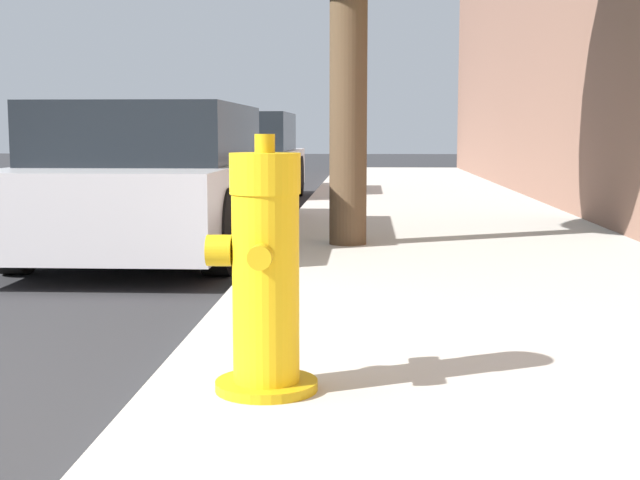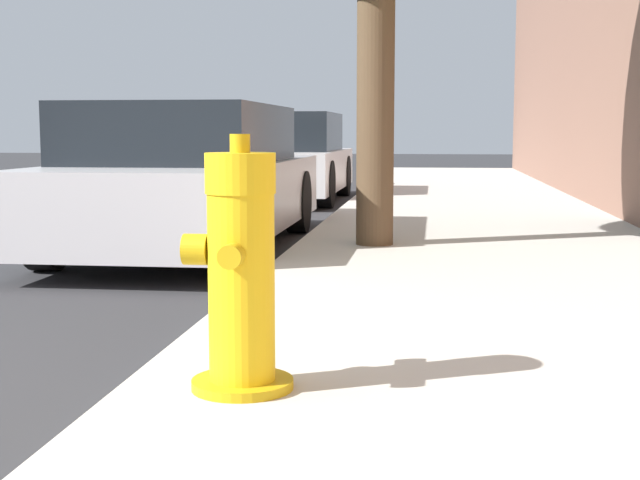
# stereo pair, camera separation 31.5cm
# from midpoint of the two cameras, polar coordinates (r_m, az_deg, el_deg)

# --- Properties ---
(sidewalk_slab) EXTENTS (3.07, 40.00, 0.16)m
(sidewalk_slab) POSITION_cam_midpoint_polar(r_m,az_deg,el_deg) (3.10, 13.85, -11.88)
(sidewalk_slab) COLOR beige
(sidewalk_slab) RESTS_ON ground_plane
(fire_hydrant) EXTENTS (0.39, 0.38, 0.91)m
(fire_hydrant) POSITION_cam_midpoint_polar(r_m,az_deg,el_deg) (3.13, -6.43, -2.32)
(fire_hydrant) COLOR #C39C11
(fire_hydrant) RESTS_ON sidewalk_slab
(parked_car_near) EXTENTS (1.74, 4.53, 1.30)m
(parked_car_near) POSITION_cam_midpoint_polar(r_m,az_deg,el_deg) (8.13, -11.45, 3.78)
(parked_car_near) COLOR #B7B7BC
(parked_car_near) RESTS_ON ground_plane
(parked_car_mid) EXTENTS (1.77, 3.90, 1.35)m
(parked_car_mid) POSITION_cam_midpoint_polar(r_m,az_deg,el_deg) (13.72, -5.87, 5.18)
(parked_car_mid) COLOR silver
(parked_car_mid) RESTS_ON ground_plane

